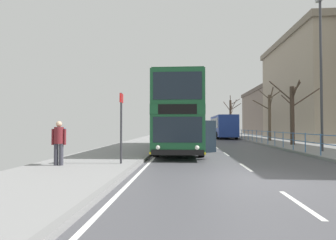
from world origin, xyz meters
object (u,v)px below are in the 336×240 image
(bare_tree_far_00, at_px, (269,114))
(bare_tree_far_01, at_px, (292,112))
(pedestrian_with_backpack, at_px, (59,140))
(street_lamp_far_side, at_px, (321,63))
(bus_stop_sign_near, at_px, (121,120))
(background_building_01, at_px, (335,88))
(background_building_02, at_px, (275,112))
(double_decker_bus_main, at_px, (180,117))
(bare_tree_far_02, at_px, (231,116))
(background_bus_far_lane, at_px, (223,126))

(bare_tree_far_00, xyz_separation_m, bare_tree_far_01, (-0.12, -6.04, -0.12))
(pedestrian_with_backpack, bearing_deg, street_lamp_far_side, 26.35)
(bare_tree_far_00, bearing_deg, pedestrian_with_backpack, -126.88)
(bus_stop_sign_near, xyz_separation_m, background_building_01, (20.87, 22.70, 4.47))
(background_building_02, bearing_deg, pedestrian_with_backpack, -117.44)
(double_decker_bus_main, distance_m, background_building_01, 24.68)
(bus_stop_sign_near, height_order, bare_tree_far_01, bare_tree_far_01)
(bare_tree_far_01, bearing_deg, pedestrian_with_backpack, -138.19)
(street_lamp_far_side, bearing_deg, double_decker_bus_main, 170.87)
(bare_tree_far_01, distance_m, bare_tree_far_02, 23.02)
(background_bus_far_lane, distance_m, bare_tree_far_00, 9.13)
(bare_tree_far_02, height_order, background_building_02, background_building_02)
(street_lamp_far_side, relative_size, bare_tree_far_02, 1.38)
(bus_stop_sign_near, bearing_deg, street_lamp_far_side, 28.43)
(street_lamp_far_side, bearing_deg, bare_tree_far_01, 84.16)
(pedestrian_with_backpack, bearing_deg, background_building_02, 62.56)
(street_lamp_far_side, xyz_separation_m, background_building_01, (10.26, 16.95, 0.95))
(background_bus_far_lane, xyz_separation_m, bare_tree_far_00, (3.60, -8.29, 1.26))
(double_decker_bus_main, height_order, bare_tree_far_00, bare_tree_far_00)
(bare_tree_far_00, height_order, bare_tree_far_02, bare_tree_far_02)
(double_decker_bus_main, relative_size, bare_tree_far_01, 2.22)
(bare_tree_far_01, relative_size, bare_tree_far_02, 0.78)
(street_lamp_far_side, height_order, bare_tree_far_01, street_lamp_far_side)
(street_lamp_far_side, distance_m, bare_tree_far_02, 28.70)
(pedestrian_with_backpack, distance_m, bare_tree_far_02, 37.23)
(background_bus_far_lane, relative_size, pedestrian_with_backpack, 5.83)
(bus_stop_sign_near, bearing_deg, bare_tree_far_01, 45.49)
(background_bus_far_lane, xyz_separation_m, bus_stop_sign_near, (-7.71, -25.72, 0.19))
(background_bus_far_lane, relative_size, background_building_02, 0.55)
(pedestrian_with_backpack, height_order, bare_tree_far_01, bare_tree_far_01)
(pedestrian_with_backpack, xyz_separation_m, background_building_02, (22.91, 44.12, 3.46))
(bare_tree_far_02, bearing_deg, pedestrian_with_backpack, -109.63)
(pedestrian_with_backpack, distance_m, street_lamp_far_side, 14.96)
(background_bus_far_lane, bearing_deg, bare_tree_far_02, 73.63)
(double_decker_bus_main, relative_size, background_bus_far_lane, 1.20)
(bare_tree_far_02, relative_size, background_building_02, 0.38)
(bus_stop_sign_near, xyz_separation_m, street_lamp_far_side, (10.62, 5.75, 3.52))
(bus_stop_sign_near, height_order, street_lamp_far_side, street_lamp_far_side)
(bare_tree_far_00, bearing_deg, bus_stop_sign_near, -122.98)
(street_lamp_far_side, height_order, bare_tree_far_00, street_lamp_far_side)
(background_bus_far_lane, height_order, pedestrian_with_backpack, background_bus_far_lane)
(bare_tree_far_02, bearing_deg, street_lamp_far_side, -89.27)
(street_lamp_far_side, bearing_deg, bare_tree_far_02, 90.73)
(bare_tree_far_02, bearing_deg, background_bus_far_lane, -106.37)
(bus_stop_sign_near, xyz_separation_m, bare_tree_far_01, (11.19, 11.39, 0.96))
(street_lamp_far_side, xyz_separation_m, bare_tree_far_02, (-0.36, 28.63, -1.96))
(pedestrian_with_backpack, xyz_separation_m, bare_tree_far_01, (13.42, 12.00, 1.70))
(bus_stop_sign_near, bearing_deg, bare_tree_far_02, 73.39)
(bus_stop_sign_near, height_order, bare_tree_far_02, bare_tree_far_02)
(street_lamp_far_side, relative_size, background_building_02, 0.52)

